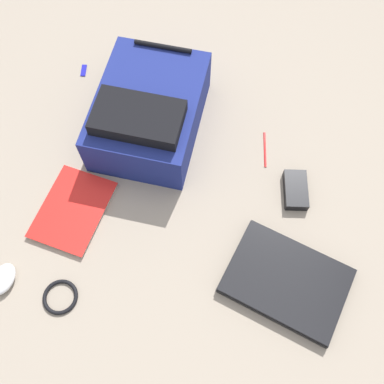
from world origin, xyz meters
TOP-DOWN VIEW (x-y plane):
  - ground_plane at (0.00, 0.00)m, footprint 3.43×3.43m
  - backpack at (-0.17, 0.27)m, footprint 0.35×0.46m
  - laptop at (0.35, -0.20)m, footprint 0.41×0.34m
  - book_comic at (-0.34, -0.09)m, footprint 0.24×0.30m
  - computer_mouse at (-0.48, -0.34)m, footprint 0.07×0.10m
  - cable_coil at (-0.30, -0.36)m, footprint 0.10×0.10m
  - power_brick at (0.35, 0.11)m, footprint 0.09×0.14m
  - pen_black at (0.24, 0.25)m, footprint 0.03×0.14m
  - usb_stick at (-0.47, 0.47)m, footprint 0.03×0.06m

SIDE VIEW (x-z plane):
  - ground_plane at x=0.00m, z-range 0.00..0.00m
  - pen_black at x=0.24m, z-range 0.00..0.01m
  - usb_stick at x=-0.47m, z-range 0.00..0.01m
  - cable_coil at x=-0.30m, z-range 0.00..0.01m
  - book_comic at x=-0.34m, z-range 0.00..0.02m
  - laptop at x=0.35m, z-range 0.00..0.03m
  - power_brick at x=0.35m, z-range 0.00..0.03m
  - computer_mouse at x=-0.48m, z-range 0.00..0.04m
  - backpack at x=-0.17m, z-range -0.01..0.20m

